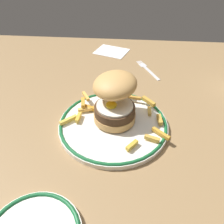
% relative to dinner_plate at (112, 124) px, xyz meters
% --- Properties ---
extents(ground_plane, '(1.36, 1.03, 0.04)m').
position_rel_dinner_plate_xyz_m(ground_plane, '(0.03, 0.04, -0.03)').
color(ground_plane, '#94734B').
extents(dinner_plate, '(0.26, 0.26, 0.02)m').
position_rel_dinner_plate_xyz_m(dinner_plate, '(0.00, 0.00, 0.00)').
color(dinner_plate, white).
rests_on(dinner_plate, ground_plane).
extents(burger, '(0.14, 0.14, 0.12)m').
position_rel_dinner_plate_xyz_m(burger, '(0.00, 0.02, 0.06)').
color(burger, tan).
rests_on(burger, dinner_plate).
extents(fries_pile, '(0.26, 0.22, 0.03)m').
position_rel_dinner_plate_xyz_m(fries_pile, '(0.01, 0.04, 0.02)').
color(fries_pile, gold).
rests_on(fries_pile, dinner_plate).
extents(fork, '(0.08, 0.13, 0.00)m').
position_rel_dinner_plate_xyz_m(fork, '(0.09, 0.30, -0.01)').
color(fork, silver).
rests_on(fork, ground_plane).
extents(napkin, '(0.14, 0.13, 0.00)m').
position_rel_dinner_plate_xyz_m(napkin, '(-0.04, 0.43, -0.01)').
color(napkin, white).
rests_on(napkin, ground_plane).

